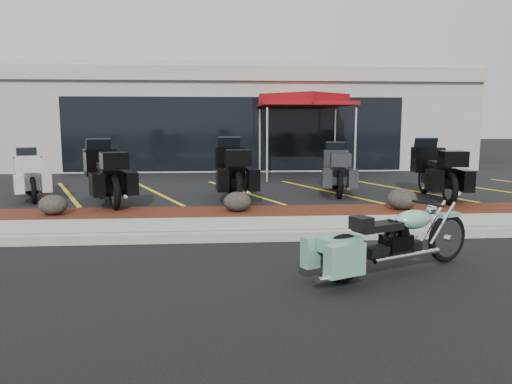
{
  "coord_description": "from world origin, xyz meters",
  "views": [
    {
      "loc": [
        -0.58,
        -7.19,
        1.99
      ],
      "look_at": [
        0.05,
        1.2,
        0.77
      ],
      "focal_mm": 35.0,
      "sensor_mm": 36.0,
      "label": 1
    }
  ],
  "objects": [
    {
      "name": "ground",
      "position": [
        0.0,
        0.0,
        0.0
      ],
      "size": [
        90.0,
        90.0,
        0.0
      ],
      "primitive_type": "plane",
      "color": "black",
      "rests_on": "ground"
    },
    {
      "name": "curb",
      "position": [
        0.0,
        0.9,
        0.07
      ],
      "size": [
        24.0,
        0.25,
        0.15
      ],
      "primitive_type": "cube",
      "color": "gray",
      "rests_on": "ground"
    },
    {
      "name": "sidewalk",
      "position": [
        0.0,
        1.6,
        0.07
      ],
      "size": [
        24.0,
        1.2,
        0.15
      ],
      "primitive_type": "cube",
      "color": "gray",
      "rests_on": "ground"
    },
    {
      "name": "mulch_bed",
      "position": [
        0.0,
        2.8,
        0.08
      ],
      "size": [
        24.0,
        1.2,
        0.16
      ],
      "primitive_type": "cube",
      "color": "#33180B",
      "rests_on": "ground"
    },
    {
      "name": "upper_lot",
      "position": [
        0.0,
        8.2,
        0.07
      ],
      "size": [
        26.0,
        9.6,
        0.15
      ],
      "primitive_type": "cube",
      "color": "black",
      "rests_on": "ground"
    },
    {
      "name": "dealership_building",
      "position": [
        0.0,
        14.47,
        2.01
      ],
      "size": [
        18.0,
        8.16,
        4.0
      ],
      "color": "gray",
      "rests_on": "ground"
    },
    {
      "name": "boulder_left",
      "position": [
        -3.81,
        2.63,
        0.36
      ],
      "size": [
        0.56,
        0.46,
        0.4
      ],
      "primitive_type": "ellipsoid",
      "color": "black",
      "rests_on": "mulch_bed"
    },
    {
      "name": "boulder_mid",
      "position": [
        -0.22,
        2.74,
        0.36
      ],
      "size": [
        0.56,
        0.47,
        0.4
      ],
      "primitive_type": "ellipsoid",
      "color": "black",
      "rests_on": "mulch_bed"
    },
    {
      "name": "boulder_right",
      "position": [
        3.18,
        2.7,
        0.38
      ],
      "size": [
        0.62,
        0.51,
        0.44
      ],
      "primitive_type": "ellipsoid",
      "color": "black",
      "rests_on": "mulch_bed"
    },
    {
      "name": "hero_cruiser",
      "position": [
        2.59,
        -0.61,
        0.46
      ],
      "size": [
        2.64,
        1.68,
        0.92
      ],
      "primitive_type": null,
      "rotation": [
        0.0,
        0.0,
        0.43
      ],
      "color": "#75B797",
      "rests_on": "ground"
    },
    {
      "name": "touring_white",
      "position": [
        -5.27,
        5.39,
        0.74
      ],
      "size": [
        1.53,
        2.17,
        1.18
      ],
      "primitive_type": null,
      "rotation": [
        0.0,
        0.0,
        1.99
      ],
      "color": "silver",
      "rests_on": "upper_lot"
    },
    {
      "name": "touring_black_front",
      "position": [
        -3.39,
        4.76,
        0.86
      ],
      "size": [
        1.78,
        2.61,
        1.42
      ],
      "primitive_type": null,
      "rotation": [
        0.0,
        0.0,
        1.96
      ],
      "color": "black",
      "rests_on": "upper_lot"
    },
    {
      "name": "touring_black_mid",
      "position": [
        -0.32,
        5.36,
        0.87
      ],
      "size": [
        1.14,
        2.54,
        1.44
      ],
      "primitive_type": null,
      "rotation": [
        0.0,
        0.0,
        1.65
      ],
      "color": "black",
      "rests_on": "upper_lot"
    },
    {
      "name": "touring_grey",
      "position": [
        2.5,
        5.84,
        0.79
      ],
      "size": [
        1.17,
        2.3,
        1.28
      ],
      "primitive_type": null,
      "rotation": [
        0.0,
        0.0,
        1.42
      ],
      "color": "#2A2B2F",
      "rests_on": "upper_lot"
    },
    {
      "name": "touring_black_rear",
      "position": [
        4.58,
        4.92,
        0.86
      ],
      "size": [
        1.15,
        2.5,
        1.41
      ],
      "primitive_type": null,
      "rotation": [
        0.0,
        0.0,
        1.48
      ],
      "color": "black",
      "rests_on": "upper_lot"
    },
    {
      "name": "traffic_cone",
      "position": [
        -0.17,
        7.2,
        0.36
      ],
      "size": [
        0.35,
        0.35,
        0.42
      ],
      "primitive_type": "cone",
      "rotation": [
        0.0,
        0.0,
        -0.1
      ],
      "color": "#D55607",
      "rests_on": "upper_lot"
    },
    {
      "name": "popup_canopy",
      "position": [
        2.22,
        9.09,
        2.59
      ],
      "size": [
        3.43,
        3.43,
        2.69
      ],
      "rotation": [
        0.0,
        0.0,
        -0.21
      ],
      "color": "silver",
      "rests_on": "upper_lot"
    }
  ]
}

